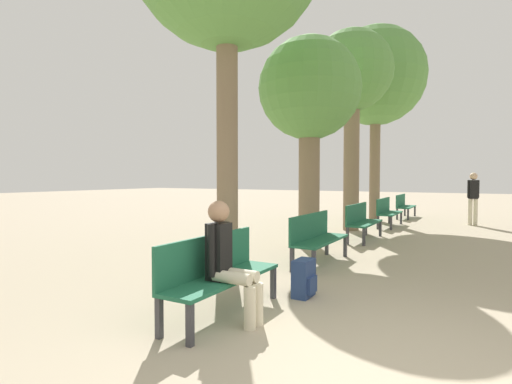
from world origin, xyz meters
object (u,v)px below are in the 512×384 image
Objects in this scene: bench_row_0 at (217,269)px; tree_row_1 at (310,93)px; pedestrian_mid at (473,195)px; tree_row_3 at (376,77)px; bench_row_1 at (316,235)px; backpack at (304,278)px; tree_row_2 at (352,76)px; person_seated at (228,258)px; bench_row_2 at (361,219)px; bench_row_3 at (387,210)px; bench_row_4 at (404,204)px.

bench_row_0 is 0.38× the size of tree_row_1.
tree_row_3 is at bearing -176.70° from pedestrian_mid.
backpack is (0.60, -1.98, -0.27)m from bench_row_1.
tree_row_2 is 5.57m from pedestrian_mid.
person_seated reaches higher than bench_row_0.
pedestrian_mid is at bearing 3.30° from tree_row_3.
bench_row_2 reaches higher than backpack.
backpack is 9.94m from pedestrian_mid.
backpack is (0.60, -8.10, -0.27)m from bench_row_3.
bench_row_4 is at bearing 148.90° from pedestrian_mid.
bench_row_0 and bench_row_3 have the same top height.
tree_row_3 reaches higher than tree_row_1.
tree_row_1 reaches higher than bench_row_2.
bench_row_0 is 3.06m from bench_row_1.
backpack is at bearing -100.06° from pedestrian_mid.
tree_row_2 is 8.83m from person_seated.
pedestrian_mid reaches higher than bench_row_2.
tree_row_2 reaches higher than backpack.
pedestrian_mid is at bearing 79.20° from person_seated.
bench_row_3 is 4.83m from tree_row_3.
tree_row_1 is at bearing -115.04° from bench_row_2.
backpack is (0.60, -11.17, -0.27)m from bench_row_4.
bench_row_0 is at bearing -102.12° from pedestrian_mid.
bench_row_0 is 1.36× the size of person_seated.
bench_row_4 is 0.38× the size of tree_row_1.
bench_row_1 is 1.00× the size of bench_row_2.
bench_row_2 is 4.35m from tree_row_2.
tree_row_3 reaches higher than pedestrian_mid.
pedestrian_mid is (2.33, 1.66, 0.46)m from bench_row_3.
bench_row_3 is at bearing -144.57° from pedestrian_mid.
tree_row_2 is (-0.74, -1.41, 3.95)m from bench_row_3.
bench_row_0 and bench_row_1 have the same top height.
tree_row_1 is (-0.74, -1.58, 2.86)m from bench_row_2.
backpack is (0.60, 1.09, -0.27)m from bench_row_0.
bench_row_2 is at bearing -90.00° from bench_row_3.
bench_row_4 is 8.25m from tree_row_1.
tree_row_1 reaches higher than backpack.
bench_row_3 and bench_row_4 have the same top height.
tree_row_1 is at bearing 111.09° from backpack.
bench_row_4 is (0.00, 3.06, 0.00)m from bench_row_3.
tree_row_1 is at bearing -99.03° from bench_row_3.
person_seated reaches higher than bench_row_3.
bench_row_1 is (0.00, 3.06, 0.00)m from bench_row_0.
tree_row_3 is at bearing 95.14° from person_seated.
tree_row_1 is 6.35m from tree_row_3.
tree_row_3 is 11.69m from person_seated.
bench_row_2 is 1.36× the size of person_seated.
bench_row_1 is 8.89m from tree_row_3.
bench_row_1 is 6.13m from bench_row_3.
pedestrian_mid is (3.07, 6.30, -2.41)m from tree_row_1.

